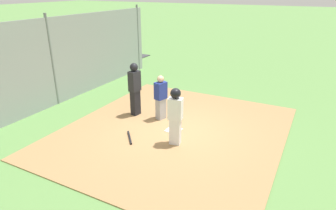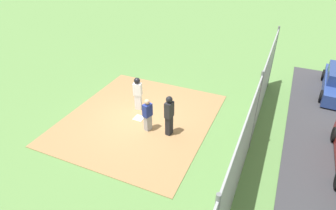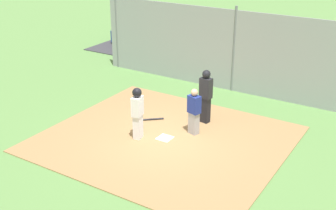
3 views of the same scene
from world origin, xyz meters
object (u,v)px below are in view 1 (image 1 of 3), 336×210
object	(u,v)px
home_plate	(174,130)
catcher	(161,97)
runner	(175,113)
baseball_bat	(130,137)
umpire	(135,88)
parked_car_green	(43,60)

from	to	relation	value
home_plate	catcher	world-z (taller)	catcher
runner	baseball_bat	xyz separation A→B (m)	(0.36, -1.32, -0.92)
catcher	umpire	world-z (taller)	umpire
home_plate	baseball_bat	bearing A→B (deg)	-39.98
baseball_bat	parked_car_green	bearing A→B (deg)	22.77
runner	baseball_bat	bearing A→B (deg)	95.33
catcher	runner	xyz separation A→B (m)	(1.31, 1.19, 0.17)
runner	home_plate	bearing A→B (deg)	19.35
umpire	baseball_bat	size ratio (longest dim) A/B	2.32
umpire	parked_car_green	bearing A→B (deg)	169.53
catcher	parked_car_green	size ratio (longest dim) A/B	0.34
catcher	baseball_bat	world-z (taller)	catcher
runner	parked_car_green	size ratio (longest dim) A/B	0.38
catcher	parked_car_green	xyz separation A→B (m)	(-2.40, -8.39, -0.19)
umpire	runner	world-z (taller)	umpire
home_plate	catcher	bearing A→B (deg)	-126.96
umpire	baseball_bat	xyz separation A→B (m)	(1.58, 0.82, -0.94)
catcher	umpire	bearing A→B (deg)	-157.77
catcher	home_plate	bearing A→B (deg)	-20.41
umpire	runner	xyz separation A→B (m)	(1.21, 2.14, -0.02)
runner	baseball_bat	size ratio (longest dim) A/B	2.11
runner	parked_car_green	xyz separation A→B (m)	(-3.71, -9.58, -0.36)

